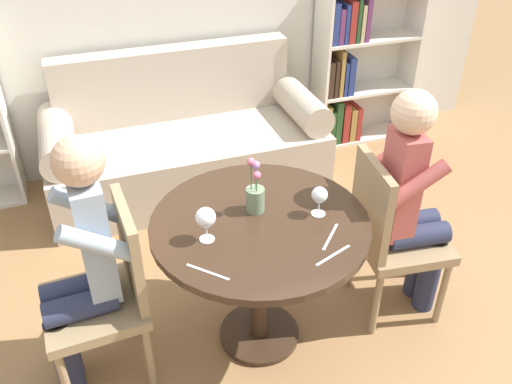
# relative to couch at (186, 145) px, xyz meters

# --- Properties ---
(ground_plane) EXTENTS (16.00, 16.00, 0.00)m
(ground_plane) POSITION_rel_couch_xyz_m (0.00, -1.52, -0.31)
(ground_plane) COLOR olive
(round_table) EXTENTS (0.97, 0.97, 0.73)m
(round_table) POSITION_rel_couch_xyz_m (0.00, -1.52, 0.28)
(round_table) COLOR #382619
(round_table) RESTS_ON ground_plane
(couch) EXTENTS (1.87, 0.80, 0.92)m
(couch) POSITION_rel_couch_xyz_m (0.00, 0.00, 0.00)
(couch) COLOR #B7A893
(couch) RESTS_ON ground_plane
(bookshelf_right) EXTENTS (0.80, 0.28, 1.25)m
(bookshelf_right) POSITION_rel_couch_xyz_m (1.41, 0.26, 0.29)
(bookshelf_right) COLOR silver
(bookshelf_right) RESTS_ON ground_plane
(chair_left) EXTENTS (0.44, 0.44, 0.90)m
(chair_left) POSITION_rel_couch_xyz_m (-0.68, -1.48, 0.18)
(chair_left) COLOR #937A56
(chair_left) RESTS_ON ground_plane
(chair_right) EXTENTS (0.47, 0.47, 0.90)m
(chair_right) POSITION_rel_couch_xyz_m (0.68, -1.53, 0.18)
(chair_right) COLOR #937A56
(chair_right) RESTS_ON ground_plane
(person_left) EXTENTS (0.43, 0.36, 1.24)m
(person_left) POSITION_rel_couch_xyz_m (-0.77, -1.49, 0.34)
(person_left) COLOR #282D47
(person_left) RESTS_ON ground_plane
(person_right) EXTENTS (0.44, 0.37, 1.24)m
(person_right) POSITION_rel_couch_xyz_m (0.77, -1.55, 0.35)
(person_right) COLOR #282D47
(person_right) RESTS_ON ground_plane
(wine_glass_left) EXTENTS (0.09, 0.09, 0.16)m
(wine_glass_left) POSITION_rel_couch_xyz_m (-0.25, -1.57, 0.53)
(wine_glass_left) COLOR white
(wine_glass_left) RESTS_ON round_table
(wine_glass_right) EXTENTS (0.07, 0.07, 0.14)m
(wine_glass_right) POSITION_rel_couch_xyz_m (0.26, -1.56, 0.51)
(wine_glass_right) COLOR white
(wine_glass_right) RESTS_ON round_table
(flower_vase) EXTENTS (0.08, 0.08, 0.27)m
(flower_vase) POSITION_rel_couch_xyz_m (0.01, -1.44, 0.50)
(flower_vase) COLOR gray
(flower_vase) RESTS_ON round_table
(knife_left_setting) EXTENTS (0.14, 0.15, 0.00)m
(knife_left_setting) POSITION_rel_couch_xyz_m (0.24, -1.73, 0.42)
(knife_left_setting) COLOR silver
(knife_left_setting) RESTS_ON round_table
(fork_left_setting) EXTENTS (0.14, 0.14, 0.00)m
(fork_left_setting) POSITION_rel_couch_xyz_m (-0.30, -1.76, 0.42)
(fork_left_setting) COLOR silver
(fork_left_setting) RESTS_ON round_table
(knife_right_setting) EXTENTS (0.18, 0.08, 0.00)m
(knife_right_setting) POSITION_rel_couch_xyz_m (0.20, -1.84, 0.42)
(knife_right_setting) COLOR silver
(knife_right_setting) RESTS_ON round_table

